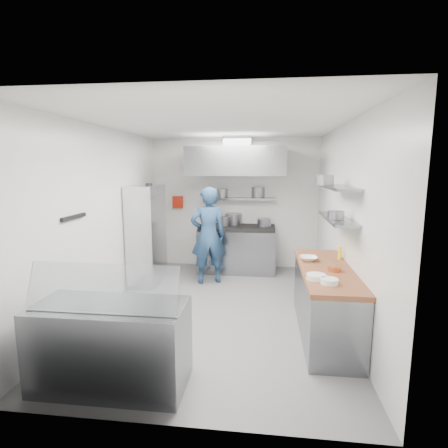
# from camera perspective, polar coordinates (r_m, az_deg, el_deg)

# --- Properties ---
(floor) EXTENTS (5.00, 5.00, 0.00)m
(floor) POSITION_cam_1_polar(r_m,az_deg,el_deg) (5.58, -0.75, -13.77)
(floor) COLOR #5B5B5E
(floor) RESTS_ON ground
(ceiling) EXTENTS (5.00, 5.00, 0.00)m
(ceiling) POSITION_cam_1_polar(r_m,az_deg,el_deg) (5.18, -0.82, 16.08)
(ceiling) COLOR silver
(ceiling) RESTS_ON wall_back
(wall_back) EXTENTS (3.60, 2.80, 0.02)m
(wall_back) POSITION_cam_1_polar(r_m,az_deg,el_deg) (7.66, 1.69, 3.38)
(wall_back) COLOR white
(wall_back) RESTS_ON floor
(wall_front) EXTENTS (3.60, 2.80, 0.02)m
(wall_front) POSITION_cam_1_polar(r_m,az_deg,el_deg) (2.79, -7.65, -7.15)
(wall_front) COLOR white
(wall_front) RESTS_ON floor
(wall_left) EXTENTS (2.80, 5.00, 0.02)m
(wall_left) POSITION_cam_1_polar(r_m,az_deg,el_deg) (5.72, -18.96, 0.87)
(wall_left) COLOR white
(wall_left) RESTS_ON floor
(wall_right) EXTENTS (2.80, 5.00, 0.02)m
(wall_right) POSITION_cam_1_polar(r_m,az_deg,el_deg) (5.27, 18.99, 0.19)
(wall_right) COLOR white
(wall_right) RESTS_ON floor
(gas_range) EXTENTS (1.60, 0.80, 0.90)m
(gas_range) POSITION_cam_1_polar(r_m,az_deg,el_deg) (7.42, 2.15, -4.26)
(gas_range) COLOR gray
(gas_range) RESTS_ON floor
(cooktop) EXTENTS (1.57, 0.78, 0.06)m
(cooktop) POSITION_cam_1_polar(r_m,az_deg,el_deg) (7.33, 2.17, -0.61)
(cooktop) COLOR black
(cooktop) RESTS_ON gas_range
(stock_pot_left) EXTENTS (0.27, 0.27, 0.20)m
(stock_pot_left) POSITION_cam_1_polar(r_m,az_deg,el_deg) (7.37, -0.01, 0.48)
(stock_pot_left) COLOR slate
(stock_pot_left) RESTS_ON cooktop
(stock_pot_mid) EXTENTS (0.35, 0.35, 0.24)m
(stock_pot_mid) POSITION_cam_1_polar(r_m,az_deg,el_deg) (7.56, 1.54, 0.85)
(stock_pot_mid) COLOR slate
(stock_pot_mid) RESTS_ON cooktop
(stock_pot_right) EXTENTS (0.29, 0.29, 0.16)m
(stock_pot_right) POSITION_cam_1_polar(r_m,az_deg,el_deg) (7.34, 6.59, 0.23)
(stock_pot_right) COLOR slate
(stock_pot_right) RESTS_ON cooktop
(over_range_shelf) EXTENTS (1.60, 0.30, 0.04)m
(over_range_shelf) POSITION_cam_1_polar(r_m,az_deg,el_deg) (7.49, 2.35, 4.16)
(over_range_shelf) COLOR gray
(over_range_shelf) RESTS_ON wall_back
(shelf_pot_a) EXTENTS (0.23, 0.23, 0.18)m
(shelf_pot_a) POSITION_cam_1_polar(r_m,az_deg,el_deg) (7.67, -0.24, 5.11)
(shelf_pot_a) COLOR slate
(shelf_pot_a) RESTS_ON over_range_shelf
(shelf_pot_b) EXTENTS (0.32, 0.32, 0.22)m
(shelf_pot_b) POSITION_cam_1_polar(r_m,az_deg,el_deg) (7.68, 5.60, 5.23)
(shelf_pot_b) COLOR slate
(shelf_pot_b) RESTS_ON over_range_shelf
(extractor_hood) EXTENTS (1.90, 1.15, 0.55)m
(extractor_hood) POSITION_cam_1_polar(r_m,az_deg,el_deg) (7.04, 2.13, 10.19)
(extractor_hood) COLOR gray
(extractor_hood) RESTS_ON wall_back
(hood_duct) EXTENTS (0.55, 0.55, 0.24)m
(hood_duct) POSITION_cam_1_polar(r_m,az_deg,el_deg) (7.28, 2.29, 13.15)
(hood_duct) COLOR slate
(hood_duct) RESTS_ON extractor_hood
(red_firebox) EXTENTS (0.22, 0.10, 0.26)m
(red_firebox) POSITION_cam_1_polar(r_m,az_deg,el_deg) (7.82, -7.53, 3.57)
(red_firebox) COLOR #B41E0E
(red_firebox) RESTS_ON wall_back
(chef) EXTENTS (0.78, 0.64, 1.83)m
(chef) POSITION_cam_1_polar(r_m,az_deg,el_deg) (6.57, -2.59, -1.89)
(chef) COLOR navy
(chef) RESTS_ON floor
(wire_rack) EXTENTS (0.50, 0.90, 1.85)m
(wire_rack) POSITION_cam_1_polar(r_m,az_deg,el_deg) (6.72, -12.52, -1.77)
(wire_rack) COLOR silver
(wire_rack) RESTS_ON floor
(rack_bin_a) EXTENTS (0.16, 0.20, 0.18)m
(rack_bin_a) POSITION_cam_1_polar(r_m,az_deg,el_deg) (6.63, -12.83, -3.02)
(rack_bin_a) COLOR white
(rack_bin_a) RESTS_ON wire_rack
(rack_bin_b) EXTENTS (0.15, 0.19, 0.17)m
(rack_bin_b) POSITION_cam_1_polar(r_m,az_deg,el_deg) (6.96, -11.77, 1.76)
(rack_bin_b) COLOR yellow
(rack_bin_b) RESTS_ON wire_rack
(rack_jar) EXTENTS (0.12, 0.12, 0.18)m
(rack_jar) POSITION_cam_1_polar(r_m,az_deg,el_deg) (6.68, -12.12, 5.75)
(rack_jar) COLOR black
(rack_jar) RESTS_ON wire_rack
(knife_strip) EXTENTS (0.04, 0.55, 0.05)m
(knife_strip) POSITION_cam_1_polar(r_m,az_deg,el_deg) (4.90, -23.33, 1.05)
(knife_strip) COLOR black
(knife_strip) RESTS_ON wall_left
(prep_counter_base) EXTENTS (0.62, 2.00, 0.84)m
(prep_counter_base) POSITION_cam_1_polar(r_m,az_deg,el_deg) (4.89, 16.11, -12.26)
(prep_counter_base) COLOR gray
(prep_counter_base) RESTS_ON floor
(prep_counter_top) EXTENTS (0.65, 2.04, 0.06)m
(prep_counter_top) POSITION_cam_1_polar(r_m,az_deg,el_deg) (4.75, 16.35, -7.20)
(prep_counter_top) COLOR brown
(prep_counter_top) RESTS_ON prep_counter_base
(plate_stack_a) EXTENTS (0.23, 0.23, 0.06)m
(plate_stack_a) POSITION_cam_1_polar(r_m,az_deg,el_deg) (4.23, 14.83, -8.33)
(plate_stack_a) COLOR white
(plate_stack_a) RESTS_ON prep_counter_top
(plate_stack_b) EXTENTS (0.20, 0.20, 0.06)m
(plate_stack_b) POSITION_cam_1_polar(r_m,az_deg,el_deg) (4.11, 16.82, -8.93)
(plate_stack_b) COLOR white
(plate_stack_b) RESTS_ON prep_counter_top
(copper_pan) EXTENTS (0.16, 0.16, 0.06)m
(copper_pan) POSITION_cam_1_polar(r_m,az_deg,el_deg) (4.61, 17.58, -6.97)
(copper_pan) COLOR #D1713B
(copper_pan) RESTS_ON prep_counter_top
(squeeze_bottle) EXTENTS (0.06, 0.06, 0.18)m
(squeeze_bottle) POSITION_cam_1_polar(r_m,az_deg,el_deg) (5.20, 18.39, -4.51)
(squeeze_bottle) COLOR yellow
(squeeze_bottle) RESTS_ON prep_counter_top
(mixing_bowl) EXTENTS (0.25, 0.25, 0.06)m
(mixing_bowl) POSITION_cam_1_polar(r_m,az_deg,el_deg) (5.02, 13.62, -5.49)
(mixing_bowl) COLOR white
(mixing_bowl) RESTS_ON prep_counter_top
(wall_shelf_lower) EXTENTS (0.30, 1.30, 0.04)m
(wall_shelf_lower) POSITION_cam_1_polar(r_m,az_deg,el_deg) (4.94, 17.95, 0.83)
(wall_shelf_lower) COLOR gray
(wall_shelf_lower) RESTS_ON wall_right
(wall_shelf_upper) EXTENTS (0.30, 1.30, 0.04)m
(wall_shelf_upper) POSITION_cam_1_polar(r_m,az_deg,el_deg) (4.90, 18.20, 5.69)
(wall_shelf_upper) COLOR gray
(wall_shelf_upper) RESTS_ON wall_right
(shelf_pot_c) EXTENTS (0.21, 0.21, 0.10)m
(shelf_pot_c) POSITION_cam_1_polar(r_m,az_deg,el_deg) (4.76, 17.78, 1.39)
(shelf_pot_c) COLOR slate
(shelf_pot_c) RESTS_ON wall_shelf_lower
(shelf_pot_d) EXTENTS (0.26, 0.26, 0.14)m
(shelf_pot_d) POSITION_cam_1_polar(r_m,az_deg,el_deg) (5.11, 16.07, 6.94)
(shelf_pot_d) COLOR slate
(shelf_pot_d) RESTS_ON wall_shelf_upper
(display_case) EXTENTS (1.50, 0.70, 0.85)m
(display_case) POSITION_cam_1_polar(r_m,az_deg,el_deg) (3.87, -17.91, -18.31)
(display_case) COLOR gray
(display_case) RESTS_ON floor
(display_glass) EXTENTS (1.47, 0.19, 0.42)m
(display_glass) POSITION_cam_1_polar(r_m,az_deg,el_deg) (3.52, -19.27, -9.78)
(display_glass) COLOR silver
(display_glass) RESTS_ON display_case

